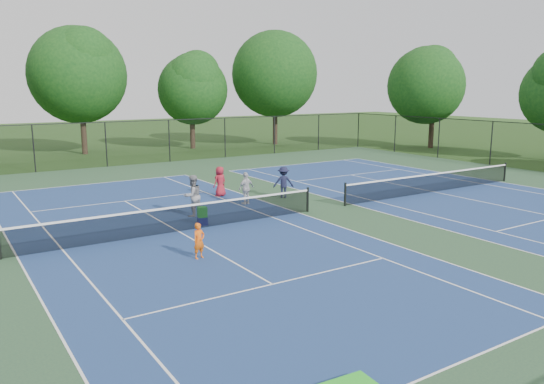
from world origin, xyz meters
TOP-DOWN VIEW (x-y plane):
  - ground at (0.00, 0.00)m, footprint 140.00×140.00m
  - court_pad at (0.00, 0.00)m, footprint 36.00×36.00m
  - tennis_court_left at (-7.00, 0.00)m, footprint 12.00×23.83m
  - tennis_court_right at (7.00, 0.00)m, footprint 12.00×23.83m
  - perimeter_fence at (0.00, 0.00)m, footprint 36.08×36.08m
  - tree_back_b at (-4.00, 26.00)m, footprint 7.60×7.60m
  - tree_back_c at (5.00, 25.00)m, footprint 6.00×6.00m
  - tree_back_d at (13.00, 24.00)m, footprint 7.80×7.80m
  - tree_side_e at (23.00, 14.00)m, footprint 6.60×6.60m
  - child_player at (-7.69, -3.26)m, footprint 0.47×0.36m
  - instructor at (-5.53, 1.94)m, footprint 0.96×0.82m
  - bystander_a at (-2.51, 2.75)m, footprint 0.93×0.56m
  - bystander_b at (-0.24, 3.05)m, footprint 1.13×0.98m
  - bystander_c at (-2.68, 5.00)m, footprint 0.83×0.66m
  - ball_crate at (-5.84, 0.40)m, footprint 0.43×0.36m
  - ball_hopper at (-5.84, 0.40)m, footprint 0.38×0.32m

SIDE VIEW (x-z plane):
  - ground at x=0.00m, z-range 0.00..0.00m
  - court_pad at x=0.00m, z-range 0.00..0.01m
  - tennis_court_left at x=-7.00m, z-range -0.44..0.63m
  - tennis_court_right at x=7.00m, z-range -0.44..0.63m
  - ball_crate at x=-5.84m, z-range 0.00..0.32m
  - ball_hopper at x=-5.84m, z-range 0.32..0.73m
  - child_player at x=-7.69m, z-range 0.00..1.14m
  - bystander_c at x=-2.68m, z-range 0.00..1.48m
  - bystander_a at x=-2.51m, z-range 0.00..1.49m
  - bystander_b at x=-0.24m, z-range 0.00..1.52m
  - instructor at x=-5.53m, z-range 0.00..1.73m
  - perimeter_fence at x=0.00m, z-range 0.09..3.11m
  - tree_back_c at x=5.00m, z-range 1.28..9.68m
  - tree_side_e at x=23.00m, z-range 1.37..10.25m
  - tree_back_b at x=-4.00m, z-range 1.58..11.61m
  - tree_back_d at x=13.00m, z-range 1.64..12.01m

